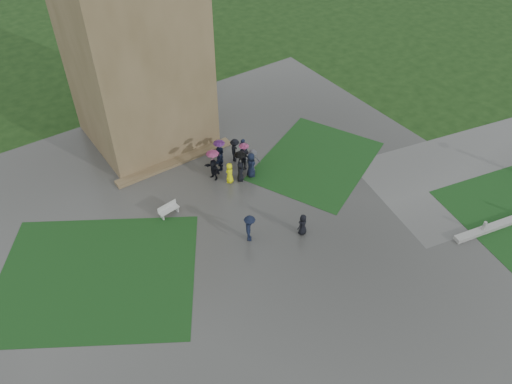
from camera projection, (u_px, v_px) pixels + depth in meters
ground at (260, 255)px, 29.38m from camera, size 120.00×120.00×0.00m
plaza at (242, 234)px, 30.60m from camera, size 34.00×34.00×0.02m
lawn_inset_left at (97, 275)px, 28.19m from camera, size 14.10×13.46×0.01m
lawn_inset_right at (316, 161)px, 36.06m from camera, size 11.12×10.15×0.01m
tower at (129, 21)px, 32.63m from camera, size 8.00×8.00×18.00m
tower_plinth at (175, 162)px, 35.81m from camera, size 9.00×0.80×0.22m
bench at (168, 209)px, 31.65m from camera, size 1.43×0.62×0.80m
visitor_cluster at (233, 159)px, 34.53m from camera, size 3.72×3.35×2.40m
pedestrian_mid at (250, 228)px, 29.67m from camera, size 1.20×1.36×1.88m
pedestrian_near at (303, 224)px, 30.20m from camera, size 0.80×0.62×1.48m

